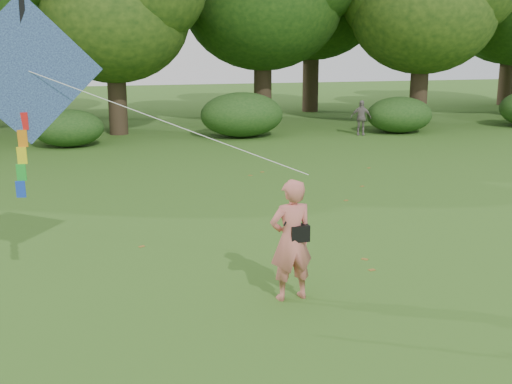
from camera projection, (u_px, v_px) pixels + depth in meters
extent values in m
plane|color=#265114|center=(318.00, 319.00, 9.53)|extent=(100.00, 100.00, 0.00)
imported|color=#CD6B60|center=(291.00, 240.00, 10.05)|extent=(0.76, 0.54, 1.96)
imported|color=gray|center=(361.00, 118.00, 27.46)|extent=(0.95, 0.64, 1.49)
cube|color=black|center=(299.00, 233.00, 10.02)|extent=(0.30, 0.20, 0.26)
cylinder|color=black|center=(292.00, 210.00, 9.90)|extent=(0.33, 0.14, 0.47)
cube|color=#2839AF|center=(26.00, 70.00, 9.39)|extent=(2.20, 0.35, 2.22)
cube|color=black|center=(26.00, 70.00, 9.42)|extent=(0.13, 0.25, 2.03)
cylinder|color=white|center=(170.00, 124.00, 9.60)|extent=(4.07, 0.99, 1.59)
cube|color=red|center=(23.00, 121.00, 9.56)|extent=(0.14, 0.06, 0.26)
cube|color=orange|center=(23.00, 138.00, 9.61)|extent=(0.14, 0.06, 0.26)
cube|color=yellow|center=(22.00, 156.00, 9.67)|extent=(0.14, 0.06, 0.26)
cube|color=green|center=(21.00, 172.00, 9.72)|extent=(0.14, 0.06, 0.26)
cube|color=blue|center=(21.00, 189.00, 9.77)|extent=(0.14, 0.06, 0.26)
cylinder|color=#3A2D1E|center=(117.00, 98.00, 27.52)|extent=(0.80, 0.80, 3.15)
ellipsoid|color=#1E3F11|center=(113.00, 17.00, 26.74)|extent=(6.40, 6.40, 5.44)
cylinder|color=#3A2D1E|center=(263.00, 85.00, 31.03)|extent=(0.86, 0.86, 3.67)
ellipsoid|color=#1E3F11|center=(263.00, 1.00, 30.11)|extent=(7.60, 7.60, 6.46)
cylinder|color=#3A2D1E|center=(419.00, 89.00, 30.39)|extent=(0.83, 0.83, 3.43)
ellipsoid|color=#1E3F11|center=(423.00, 11.00, 29.55)|extent=(6.80, 6.80, 5.78)
cylinder|color=#3A2D1E|center=(53.00, 83.00, 33.83)|extent=(0.84, 0.84, 3.50)
ellipsoid|color=#1E3F11|center=(48.00, 11.00, 32.97)|extent=(7.00, 7.00, 5.95)
cylinder|color=#3A2D1E|center=(311.00, 76.00, 36.19)|extent=(0.90, 0.90, 4.02)
cylinder|color=#3A2D1E|center=(506.00, 76.00, 39.84)|extent=(0.85, 0.85, 3.57)
ellipsoid|color=#1E3F11|center=(512.00, 13.00, 38.96)|extent=(7.20, 7.20, 6.12)
ellipsoid|color=#264919|center=(69.00, 128.00, 24.51)|extent=(2.66, 2.09, 1.42)
ellipsoid|color=#264919|center=(242.00, 115.00, 26.90)|extent=(3.50, 2.75, 1.88)
ellipsoid|color=#264919|center=(399.00, 115.00, 28.14)|extent=(2.94, 2.31, 1.58)
cube|color=brown|center=(372.00, 270.00, 11.52)|extent=(0.14, 0.11, 0.01)
cube|color=brown|center=(142.00, 246.00, 12.82)|extent=(0.14, 0.13, 0.01)
cube|color=brown|center=(250.00, 175.00, 19.46)|extent=(0.14, 0.14, 0.01)
cube|color=brown|center=(365.00, 259.00, 12.08)|extent=(0.14, 0.14, 0.01)
cube|color=brown|center=(346.00, 200.00, 16.46)|extent=(0.14, 0.13, 0.01)
cube|color=brown|center=(262.00, 172.00, 19.96)|extent=(0.13, 0.10, 0.01)
cube|color=brown|center=(369.00, 168.00, 20.59)|extent=(0.14, 0.12, 0.01)
cube|color=brown|center=(362.00, 186.00, 18.03)|extent=(0.14, 0.13, 0.01)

